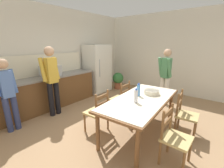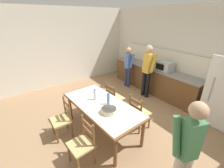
# 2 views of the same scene
# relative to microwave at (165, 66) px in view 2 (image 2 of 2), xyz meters

# --- Properties ---
(ground_plane) EXTENTS (8.32, 8.32, 0.00)m
(ground_plane) POSITION_rel_microwave_xyz_m (0.26, -2.21, -1.07)
(ground_plane) COLOR #9E7A56
(wall_back) EXTENTS (6.52, 0.12, 2.90)m
(wall_back) POSITION_rel_microwave_xyz_m (0.26, 0.45, 0.38)
(wall_back) COLOR silver
(wall_back) RESTS_ON ground
(wall_left) EXTENTS (0.12, 5.20, 2.90)m
(wall_left) POSITION_rel_microwave_xyz_m (-3.00, -2.21, 0.38)
(wall_left) COLOR silver
(wall_left) RESTS_ON ground
(kitchen_counter) EXTENTS (3.57, 0.66, 0.92)m
(kitchen_counter) POSITION_rel_microwave_xyz_m (-0.46, 0.02, -0.61)
(kitchen_counter) COLOR brown
(kitchen_counter) RESTS_ON ground
(counter_splashback) EXTENTS (3.53, 0.03, 0.60)m
(counter_splashback) POSITION_rel_microwave_xyz_m (-0.45, 0.33, 0.15)
(counter_splashback) COLOR #EFE8CB
(counter_splashback) RESTS_ON kitchen_counter
(microwave) EXTENTS (0.50, 0.39, 0.30)m
(microwave) POSITION_rel_microwave_xyz_m (0.00, 0.00, 0.00)
(microwave) COLOR #B2B7BC
(microwave) RESTS_ON kitchen_counter
(dining_table) EXTENTS (2.10, 1.08, 0.77)m
(dining_table) POSITION_rel_microwave_xyz_m (0.37, -2.68, -0.38)
(dining_table) COLOR brown
(dining_table) RESTS_ON ground
(bottle_near_centre) EXTENTS (0.07, 0.07, 0.27)m
(bottle_near_centre) POSITION_rel_microwave_xyz_m (0.12, -2.70, -0.17)
(bottle_near_centre) COLOR silver
(bottle_near_centre) RESTS_ON dining_table
(bottle_off_centre) EXTENTS (0.07, 0.07, 0.27)m
(bottle_off_centre) POSITION_rel_microwave_xyz_m (0.47, -2.55, -0.17)
(bottle_off_centre) COLOR #4C8ED6
(bottle_off_centre) RESTS_ON dining_table
(serving_bowl) EXTENTS (0.32, 0.32, 0.09)m
(serving_bowl) POSITION_rel_microwave_xyz_m (0.73, -2.73, -0.25)
(serving_bowl) COLOR beige
(serving_bowl) RESTS_ON dining_table
(chair_side_near_right) EXTENTS (0.45, 0.43, 0.91)m
(chair_side_near_right) POSITION_rel_microwave_xyz_m (0.88, -3.41, -0.62)
(chair_side_near_right) COLOR brown
(chair_side_near_right) RESTS_ON ground
(chair_side_far_right) EXTENTS (0.43, 0.41, 0.91)m
(chair_side_far_right) POSITION_rel_microwave_xyz_m (0.78, -1.89, -0.62)
(chair_side_far_right) COLOR brown
(chair_side_far_right) RESTS_ON ground
(chair_side_far_left) EXTENTS (0.44, 0.42, 0.91)m
(chair_side_far_left) POSITION_rel_microwave_xyz_m (-0.14, -1.95, -0.62)
(chair_side_far_left) COLOR brown
(chair_side_far_left) RESTS_ON ground
(chair_side_near_left) EXTENTS (0.43, 0.41, 0.91)m
(chair_side_near_left) POSITION_rel_microwave_xyz_m (-0.03, -3.47, -0.62)
(chair_side_near_left) COLOR brown
(chair_side_near_left) RESTS_ON ground
(person_at_sink) EXTENTS (0.39, 0.27, 1.54)m
(person_at_sink) POSITION_rel_microwave_xyz_m (-1.25, -0.50, -0.20)
(person_at_sink) COLOR navy
(person_at_sink) RESTS_ON ground
(person_at_counter) EXTENTS (0.44, 0.30, 1.76)m
(person_at_counter) POSITION_rel_microwave_xyz_m (-0.28, -0.52, -0.08)
(person_at_counter) COLOR black
(person_at_counter) RESTS_ON ground
(person_by_table) EXTENTS (0.37, 0.47, 1.67)m
(person_by_table) POSITION_rel_microwave_xyz_m (2.24, -2.48, -0.13)
(person_by_table) COLOR silver
(person_by_table) RESTS_ON ground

